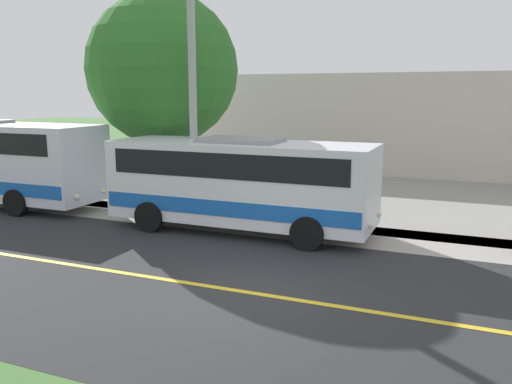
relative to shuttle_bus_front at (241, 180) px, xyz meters
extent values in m
plane|color=#477238|center=(4.52, 2.21, -1.52)|extent=(120.00, 120.00, 0.00)
cube|color=#28282B|center=(4.52, 2.21, -1.52)|extent=(8.00, 100.00, 0.01)
cube|color=#9E9991|center=(-0.68, 2.21, -1.52)|extent=(2.40, 100.00, 0.01)
cube|color=gray|center=(-7.88, 5.21, -1.52)|extent=(14.00, 36.00, 0.01)
cube|color=gold|center=(4.52, 2.21, -1.51)|extent=(0.16, 100.00, 0.00)
cube|color=white|center=(0.00, 0.00, -0.03)|extent=(2.44, 7.80, 2.28)
cube|color=blue|center=(0.00, 0.00, -0.62)|extent=(2.48, 7.64, 0.44)
cube|color=black|center=(0.00, 0.00, 0.56)|extent=(2.48, 7.02, 0.70)
cube|color=gray|center=(0.00, 0.00, 1.17)|extent=(1.46, 2.34, 0.12)
cylinder|color=black|center=(-1.22, 2.42, -1.07)|extent=(0.25, 0.90, 0.90)
cylinder|color=black|center=(1.22, 2.42, -1.07)|extent=(0.25, 0.90, 0.90)
cylinder|color=black|center=(-1.22, -2.42, -1.07)|extent=(0.25, 0.90, 0.90)
cylinder|color=black|center=(1.22, -2.42, -1.07)|extent=(0.25, 0.90, 0.90)
sphere|color=#F2EACC|center=(-0.67, 3.92, -0.82)|extent=(0.20, 0.20, 0.20)
sphere|color=#F2EACC|center=(0.67, 3.92, -0.82)|extent=(0.20, 0.20, 0.20)
cylinder|color=black|center=(-1.18, -7.66, -1.07)|extent=(0.25, 0.90, 0.90)
cylinder|color=black|center=(1.22, -7.66, -1.07)|extent=(0.25, 0.90, 0.90)
sphere|color=#F2EACC|center=(-0.64, -5.55, -0.82)|extent=(0.20, 0.20, 0.20)
sphere|color=#F2EACC|center=(0.68, -5.55, -0.82)|extent=(0.20, 0.20, 0.20)
cylinder|color=#9E9EA3|center=(-0.48, -1.82, 2.22)|extent=(0.24, 0.24, 7.49)
cylinder|color=#4C3826|center=(-2.88, -4.38, -0.11)|extent=(0.36, 0.36, 2.81)
sphere|color=#2D6B28|center=(-2.88, -4.38, 3.35)|extent=(5.50, 5.50, 5.50)
cube|color=beige|center=(-16.88, 2.60, 0.98)|extent=(10.00, 23.58, 4.99)
camera|label=1|loc=(13.82, 6.17, 2.52)|focal=36.58mm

